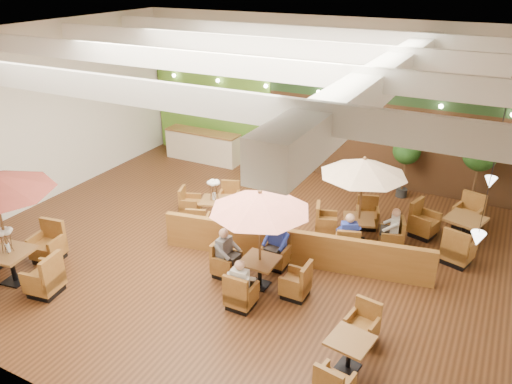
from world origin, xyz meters
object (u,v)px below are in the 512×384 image
Objects in this scene: topiary_0 at (290,126)px; diner_1 at (277,240)px; service_counter at (203,146)px; table_2 at (362,185)px; table_3 at (208,206)px; diner_2 at (226,249)px; diner_3 at (349,231)px; topiary_2 at (480,158)px; table_4 at (349,354)px; topiary_1 at (407,153)px; diner_0 at (241,279)px; table_1 at (260,222)px; diner_4 at (393,225)px; table_5 at (451,230)px; booth_divider at (293,247)px.

diner_1 is (2.18, -5.71, -1.08)m from topiary_0.
service_counter is 8.02m from table_2.
table_3 reaches higher than diner_2.
service_counter is 1.15× the size of table_2.
topiary_0 is at bearing 103.13° from diner_3.
topiary_2 is at bearing -121.03° from diner_1.
service_counter is at bearing 145.20° from table_4.
diner_1 is at bearing -108.25° from topiary_1.
topiary_1 is (4.06, 0.00, -0.33)m from topiary_0.
topiary_2 reaches higher than diner_1.
diner_0 reaches higher than table_4.
service_counter is 1.19× the size of table_1.
table_1 is at bearing 131.86° from diner_4.
topiary_2 is 7.05m from diner_1.
table_1 is 0.86× the size of table_5.
booth_divider is 8.23× the size of diner_3.
topiary_0 is (3.57, 0.20, 1.27)m from service_counter.
diner_0 is at bearing -67.33° from table_3.
topiary_0 reaches higher than table_3.
table_4 is at bearing 141.08° from diner_1.
topiary_1 reaches higher than table_3.
diner_0 is at bearing -108.57° from booth_divider.
diner_0 is 0.94× the size of diner_2.
booth_divider is at bearing -166.83° from diner_3.
diner_1 is at bearing 140.01° from diner_2.
booth_divider is 6.10m from topiary_0.
topiary_1 is 4.54m from diner_3.
diner_0 is at bearing -90.45° from table_1.
booth_divider is 2.51m from table_2.
topiary_2 is 8.62m from diner_0.
table_1 is 3.01× the size of diner_2.
diner_0 reaches higher than service_counter.
topiary_1 reaches higher than booth_divider.
table_2 is at bearing 66.58° from diner_0.
diner_4 reaches higher than table_5.
booth_divider is at bearing -38.09° from table_3.
table_2 reaches higher than diner_4.
topiary_2 is at bearing 58.48° from diner_0.
table_5 is at bearing -21.86° from topiary_0.
table_2 is 2.78m from diner_1.
table_4 is 3.01× the size of diner_0.
topiary_2 is at bearing 35.52° from table_2.
table_2 is at bearing -44.23° from topiary_0.
table_5 is at bearing -3.23° from table_3.
diner_2 is at bearing -121.71° from table_5.
table_5 is 1.42× the size of topiary_1.
diner_0 is at bearing -73.92° from topiary_0.
table_2 is (7.21, -3.34, 1.14)m from service_counter.
diner_4 is (4.55, -3.54, -1.10)m from topiary_0.
diner_2 is (-3.63, 1.61, 0.44)m from table_4.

